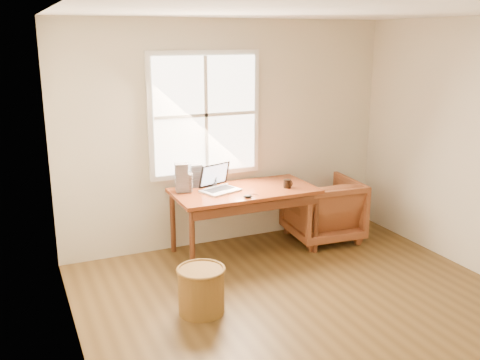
% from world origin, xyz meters
% --- Properties ---
extents(room_shell, '(4.04, 4.54, 2.64)m').
position_xyz_m(room_shell, '(-0.02, 0.16, 1.32)').
color(room_shell, brown).
rests_on(room_shell, ground).
extents(desk, '(1.60, 0.80, 0.04)m').
position_xyz_m(desk, '(0.00, 1.80, 0.73)').
color(desk, brown).
rests_on(desk, room_shell).
extents(armchair, '(0.87, 0.89, 0.75)m').
position_xyz_m(armchair, '(1.04, 1.80, 0.38)').
color(armchair, brown).
rests_on(armchair, room_shell).
extents(wicker_stool, '(0.53, 0.53, 0.41)m').
position_xyz_m(wicker_stool, '(-0.92, 0.69, 0.21)').
color(wicker_stool, brown).
rests_on(wicker_stool, room_shell).
extents(laptop, '(0.52, 0.53, 0.30)m').
position_xyz_m(laptop, '(-0.28, 1.82, 0.90)').
color(laptop, silver).
rests_on(laptop, desk).
extents(mouse, '(0.11, 0.09, 0.03)m').
position_xyz_m(mouse, '(-0.10, 1.48, 0.77)').
color(mouse, black).
rests_on(mouse, desk).
extents(coffee_mug, '(0.11, 0.11, 0.10)m').
position_xyz_m(coffee_mug, '(0.47, 1.66, 0.80)').
color(coffee_mug, black).
rests_on(coffee_mug, desk).
extents(cd_stack_a, '(0.14, 0.13, 0.26)m').
position_xyz_m(cd_stack_a, '(-0.45, 2.12, 0.88)').
color(cd_stack_a, '#ADB1B9').
rests_on(cd_stack_a, desk).
extents(cd_stack_b, '(0.16, 0.15, 0.20)m').
position_xyz_m(cd_stack_b, '(-0.62, 1.98, 0.85)').
color(cd_stack_b, '#2A2A2F').
rests_on(cd_stack_b, desk).
extents(cd_stack_c, '(0.17, 0.16, 0.32)m').
position_xyz_m(cd_stack_c, '(-0.66, 1.99, 0.91)').
color(cd_stack_c, '#A7A5B3').
rests_on(cd_stack_c, desk).
extents(cd_stack_d, '(0.20, 0.19, 0.20)m').
position_xyz_m(cd_stack_d, '(-0.30, 2.10, 0.85)').
color(cd_stack_d, '#AEB3B9').
rests_on(cd_stack_d, desk).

